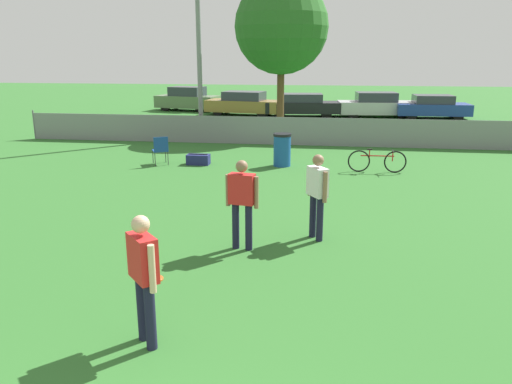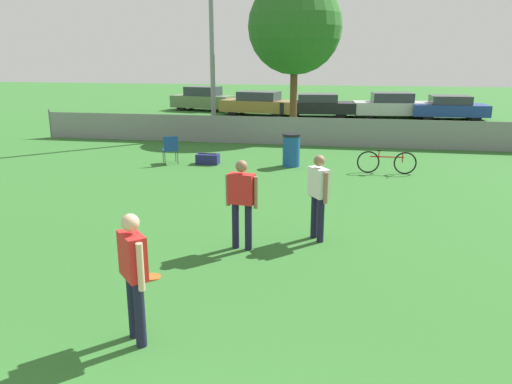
# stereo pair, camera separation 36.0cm
# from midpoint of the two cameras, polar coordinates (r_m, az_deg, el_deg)

# --- Properties ---
(fence_backline) EXTENTS (21.85, 0.07, 1.21)m
(fence_backline) POSITION_cam_midpoint_polar(r_m,az_deg,el_deg) (19.89, 5.74, 6.91)
(fence_backline) COLOR gray
(fence_backline) RESTS_ON ground_plane
(tree_near_pole) EXTENTS (4.09, 4.09, 6.69)m
(tree_near_pole) POSITION_cam_midpoint_polar(r_m,az_deg,el_deg) (22.82, 4.94, 18.29)
(tree_near_pole) COLOR brown
(tree_near_pole) RESTS_ON ground_plane
(player_receiver_white) EXTENTS (0.44, 0.53, 1.66)m
(player_receiver_white) POSITION_cam_midpoint_polar(r_m,az_deg,el_deg) (9.47, 8.22, 0.13)
(player_receiver_white) COLOR #191933
(player_receiver_white) RESTS_ON ground_plane
(player_thrower_red) EXTENTS (0.47, 0.49, 1.66)m
(player_thrower_red) POSITION_cam_midpoint_polar(r_m,az_deg,el_deg) (6.16, -12.20, -8.56)
(player_thrower_red) COLOR #191933
(player_thrower_red) RESTS_ON ground_plane
(player_defender_red) EXTENTS (0.61, 0.29, 1.66)m
(player_defender_red) POSITION_cam_midpoint_polar(r_m,az_deg,el_deg) (8.92, -0.49, -0.66)
(player_defender_red) COLOR #191933
(player_defender_red) RESTS_ON ground_plane
(frisbee_disc) EXTENTS (0.27, 0.27, 0.03)m
(frisbee_disc) POSITION_cam_midpoint_polar(r_m,az_deg,el_deg) (8.22, -10.53, -9.53)
(frisbee_disc) COLOR #E5591E
(frisbee_disc) RESTS_ON ground_plane
(folding_chair_sideline) EXTENTS (0.63, 0.63, 0.93)m
(folding_chair_sideline) POSITION_cam_midpoint_polar(r_m,az_deg,el_deg) (16.52, -9.14, 5.00)
(folding_chair_sideline) COLOR #333338
(folding_chair_sideline) RESTS_ON ground_plane
(bicycle_sideline) EXTENTS (1.75, 0.44, 0.72)m
(bicycle_sideline) POSITION_cam_midpoint_polar(r_m,az_deg,el_deg) (15.53, 15.35, 3.31)
(bicycle_sideline) COLOR black
(bicycle_sideline) RESTS_ON ground_plane
(trash_bin) EXTENTS (0.58, 0.58, 1.05)m
(trash_bin) POSITION_cam_midpoint_polar(r_m,az_deg,el_deg) (16.02, 4.70, 4.81)
(trash_bin) COLOR #194C99
(trash_bin) RESTS_ON ground_plane
(gear_bag_sideline) EXTENTS (0.73, 0.40, 0.35)m
(gear_bag_sideline) POSITION_cam_midpoint_polar(r_m,az_deg,el_deg) (16.42, -4.91, 3.78)
(gear_bag_sideline) COLOR navy
(gear_bag_sideline) RESTS_ON ground_plane
(parked_car_olive) EXTENTS (4.23, 2.42, 1.52)m
(parked_car_olive) POSITION_cam_midpoint_polar(r_m,az_deg,el_deg) (32.96, -5.74, 10.53)
(parked_car_olive) COLOR black
(parked_car_olive) RESTS_ON ground_plane
(parked_car_tan) EXTENTS (4.69, 2.48, 1.40)m
(parked_car_tan) POSITION_cam_midpoint_polar(r_m,az_deg,el_deg) (30.07, 0.68, 10.07)
(parked_car_tan) COLOR black
(parked_car_tan) RESTS_ON ground_plane
(parked_car_dark) EXTENTS (4.42, 2.10, 1.32)m
(parked_car_dark) POSITION_cam_midpoint_polar(r_m,az_deg,el_deg) (29.53, 7.39, 9.80)
(parked_car_dark) COLOR black
(parked_car_dark) RESTS_ON ground_plane
(parked_car_silver) EXTENTS (4.43, 2.12, 1.41)m
(parked_car_silver) POSITION_cam_midpoint_polar(r_m,az_deg,el_deg) (30.03, 15.58, 9.50)
(parked_car_silver) COLOR black
(parked_car_silver) RESTS_ON ground_plane
(parked_car_blue) EXTENTS (4.04, 1.93, 1.31)m
(parked_car_blue) POSITION_cam_midpoint_polar(r_m,az_deg,el_deg) (30.16, 21.56, 8.96)
(parked_car_blue) COLOR black
(parked_car_blue) RESTS_ON ground_plane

